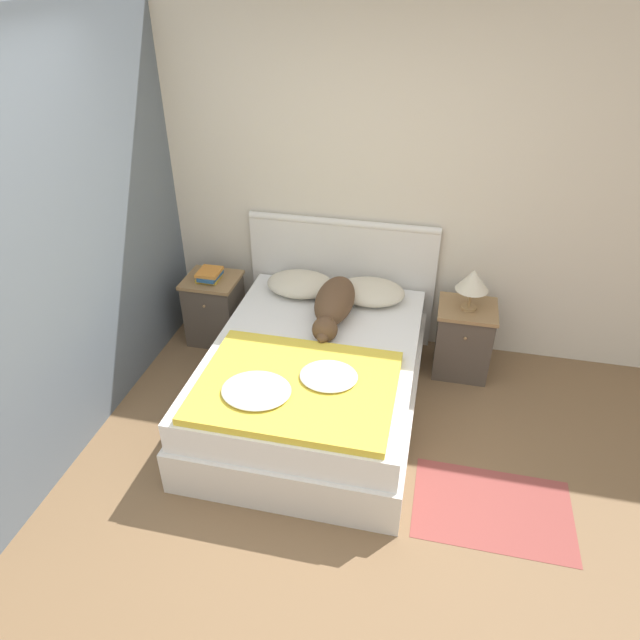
{
  "coord_description": "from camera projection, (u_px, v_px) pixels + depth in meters",
  "views": [
    {
      "loc": [
        0.72,
        -1.93,
        2.73
      ],
      "look_at": [
        -0.01,
        1.27,
        0.62
      ],
      "focal_mm": 32.0,
      "sensor_mm": 36.0,
      "label": 1
    }
  ],
  "objects": [
    {
      "name": "nightstand_right",
      "position": [
        463.0,
        339.0,
        4.3
      ],
      "size": [
        0.43,
        0.4,
        0.57
      ],
      "color": "#4C4238",
      "rests_on": "ground_plane"
    },
    {
      "name": "ground_plane",
      "position": [
        271.0,
        533.0,
        3.19
      ],
      "size": [
        16.0,
        16.0,
        0.0
      ],
      "primitive_type": "plane",
      "color": "brown"
    },
    {
      "name": "rug",
      "position": [
        492.0,
        509.0,
        3.33
      ],
      "size": [
        0.91,
        0.6,
        0.0
      ],
      "color": "#93423D",
      "rests_on": "ground_plane"
    },
    {
      "name": "bed",
      "position": [
        314.0,
        379.0,
        3.95
      ],
      "size": [
        1.41,
        1.9,
        0.52
      ],
      "color": "silver",
      "rests_on": "ground_plane"
    },
    {
      "name": "dog",
      "position": [
        334.0,
        304.0,
        4.06
      ],
      "size": [
        0.27,
        0.84,
        0.24
      ],
      "color": "brown",
      "rests_on": "bed"
    },
    {
      "name": "table_lamp",
      "position": [
        473.0,
        281.0,
        4.01
      ],
      "size": [
        0.23,
        0.23,
        0.31
      ],
      "color": "#9E7A4C",
      "rests_on": "nightstand_right"
    },
    {
      "name": "book_stack",
      "position": [
        210.0,
        275.0,
        4.49
      ],
      "size": [
        0.18,
        0.22,
        0.08
      ],
      "color": "gold",
      "rests_on": "nightstand_left"
    },
    {
      "name": "wall_side_left",
      "position": [
        97.0,
        226.0,
        3.63
      ],
      "size": [
        0.06,
        3.1,
        2.55
      ],
      "color": "slate",
      "rests_on": "ground_plane"
    },
    {
      "name": "pillow_right",
      "position": [
        370.0,
        292.0,
        4.29
      ],
      "size": [
        0.52,
        0.4,
        0.14
      ],
      "color": "beige",
      "rests_on": "bed"
    },
    {
      "name": "wall_back",
      "position": [
        346.0,
        186.0,
        4.26
      ],
      "size": [
        9.0,
        0.06,
        2.55
      ],
      "color": "beige",
      "rests_on": "ground_plane"
    },
    {
      "name": "quilt",
      "position": [
        295.0,
        386.0,
        3.41
      ],
      "size": [
        1.18,
        0.91,
        0.09
      ],
      "color": "yellow",
      "rests_on": "bed"
    },
    {
      "name": "headboard",
      "position": [
        342.0,
        277.0,
        4.59
      ],
      "size": [
        1.49,
        0.06,
        1.04
      ],
      "color": "silver",
      "rests_on": "ground_plane"
    },
    {
      "name": "pillow_left",
      "position": [
        300.0,
        284.0,
        4.39
      ],
      "size": [
        0.52,
        0.4,
        0.14
      ],
      "color": "beige",
      "rests_on": "bed"
    },
    {
      "name": "nightstand_left",
      "position": [
        215.0,
        309.0,
        4.68
      ],
      "size": [
        0.43,
        0.4,
        0.57
      ],
      "color": "#4C4238",
      "rests_on": "ground_plane"
    }
  ]
}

